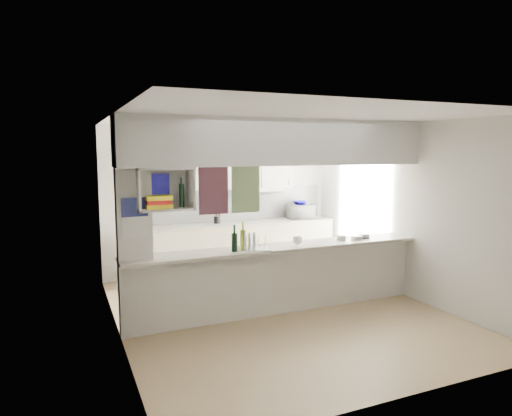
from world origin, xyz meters
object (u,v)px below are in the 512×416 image
wine_bottles (239,240)px  bowl (300,203)px  dish_rack (252,242)px  microwave (301,211)px

wine_bottles → bowl: bearing=46.2°
dish_rack → wine_bottles: 0.19m
microwave → wine_bottles: bearing=53.1°
dish_rack → wine_bottles: (-0.18, 0.01, 0.04)m
bowl → wine_bottles: wine_bottles is taller
bowl → dish_rack: size_ratio=0.54×
microwave → wine_bottles: 2.98m
bowl → dish_rack: (-1.88, -2.16, -0.21)m
dish_rack → wine_bottles: wine_bottles is taller
microwave → dish_rack: 2.86m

